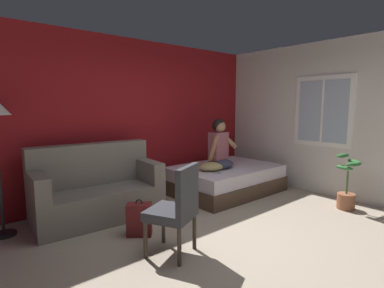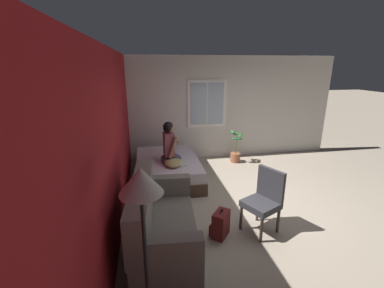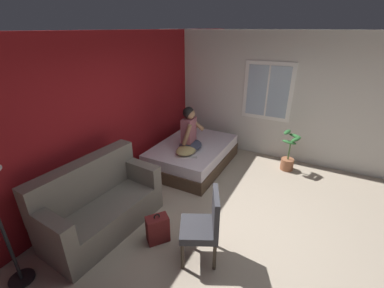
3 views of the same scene
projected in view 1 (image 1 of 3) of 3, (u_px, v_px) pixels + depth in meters
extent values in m
plane|color=tan|center=(235.00, 247.00, 3.40)|extent=(40.00, 40.00, 0.00)
cube|color=maroon|center=(125.00, 119.00, 5.12)|extent=(10.49, 0.16, 2.70)
cube|color=silver|center=(348.00, 120.00, 5.04)|extent=(0.16, 6.28, 2.70)
cube|color=white|center=(323.00, 111.00, 5.26)|extent=(0.02, 1.04, 1.24)
cube|color=#9EB2C6|center=(322.00, 111.00, 5.25)|extent=(0.01, 0.88, 1.08)
cube|color=white|center=(322.00, 111.00, 5.25)|extent=(0.01, 0.04, 1.08)
cube|color=#4C3828|center=(225.00, 185.00, 5.53)|extent=(1.95, 1.38, 0.26)
cube|color=silver|center=(225.00, 172.00, 5.50)|extent=(1.89, 1.34, 0.22)
cube|color=slate|center=(99.00, 204.00, 4.19)|extent=(1.75, 0.92, 0.44)
cube|color=slate|center=(90.00, 164.00, 4.36)|extent=(1.71, 0.36, 0.60)
cube|color=slate|center=(37.00, 186.00, 3.69)|extent=(0.24, 0.81, 0.32)
cube|color=slate|center=(147.00, 170.00, 4.59)|extent=(0.24, 0.81, 0.32)
cylinder|color=#382D23|center=(163.00, 226.00, 3.48)|extent=(0.04, 0.04, 0.40)
cylinder|color=#382D23|center=(145.00, 240.00, 3.12)|extent=(0.04, 0.04, 0.40)
cylinder|color=#382D23|center=(194.00, 232.00, 3.32)|extent=(0.04, 0.04, 0.40)
cylinder|color=#382D23|center=(179.00, 247.00, 2.97)|extent=(0.04, 0.04, 0.40)
cube|color=#333338|center=(171.00, 213.00, 3.19)|extent=(0.62, 0.62, 0.10)
cube|color=#333338|center=(188.00, 189.00, 3.07)|extent=(0.44, 0.26, 0.48)
ellipsoid|color=#383D51|center=(220.00, 164.00, 5.30)|extent=(0.55, 0.48, 0.16)
cube|color=#8C4C56|center=(218.00, 146.00, 5.28)|extent=(0.34, 0.22, 0.48)
cylinder|color=#936B4C|center=(213.00, 148.00, 5.11)|extent=(0.10, 0.22, 0.44)
cylinder|color=#936B4C|center=(228.00, 140.00, 5.33)|extent=(0.11, 0.38, 0.29)
sphere|color=#936B4C|center=(220.00, 126.00, 5.23)|extent=(0.21, 0.21, 0.21)
ellipsoid|color=black|center=(219.00, 125.00, 5.24)|extent=(0.24, 0.24, 0.23)
cube|color=maroon|center=(139.00, 220.00, 3.67)|extent=(0.35, 0.33, 0.40)
cube|color=maroon|center=(141.00, 223.00, 3.80)|extent=(0.22, 0.19, 0.18)
torus|color=black|center=(139.00, 203.00, 3.65)|extent=(0.08, 0.07, 0.09)
ellipsoid|color=tan|center=(212.00, 166.00, 5.14)|extent=(0.48, 0.37, 0.14)
cube|color=#B7B7BC|center=(216.00, 173.00, 4.93)|extent=(0.12, 0.16, 0.01)
cylinder|color=black|center=(4.00, 234.00, 3.68)|extent=(0.28, 0.28, 0.03)
cylinder|color=#995B3D|center=(346.00, 201.00, 4.62)|extent=(0.26, 0.26, 0.24)
cylinder|color=#426033|center=(347.00, 182.00, 4.58)|extent=(0.03, 0.03, 0.36)
ellipsoid|color=#2D6B33|center=(344.00, 168.00, 4.50)|extent=(0.15, 0.29, 0.06)
ellipsoid|color=#2D6B33|center=(355.00, 162.00, 4.56)|extent=(0.22, 0.29, 0.06)
ellipsoid|color=#2D6B33|center=(343.00, 156.00, 4.62)|extent=(0.29, 0.15, 0.06)
ellipsoid|color=#2D6B33|center=(354.00, 164.00, 4.45)|extent=(0.30, 0.21, 0.06)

